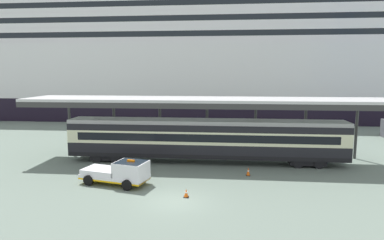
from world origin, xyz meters
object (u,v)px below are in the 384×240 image
service_truck (120,172)px  traffic_cone_mid (148,168)px  traffic_cone_near (248,171)px  cruise_ship (131,55)px  train_carriage (205,139)px  traffic_cone_far (186,193)px

service_truck → traffic_cone_mid: bearing=68.9°
service_truck → traffic_cone_near: (9.88, 3.25, -0.64)m
cruise_ship → train_carriage: cruise_ship is taller
cruise_ship → service_truck: 48.10m
traffic_cone_mid → service_truck: bearing=-111.1°
cruise_ship → service_truck: (11.74, -45.27, -11.22)m
traffic_cone_mid → traffic_cone_far: size_ratio=1.25×
cruise_ship → service_truck: bearing=-75.5°
traffic_cone_near → traffic_cone_mid: traffic_cone_mid is taller
train_carriage → traffic_cone_far: bearing=-94.5°
train_carriage → traffic_cone_far: (-0.74, -9.26, -2.02)m
traffic_cone_mid → traffic_cone_far: 6.86m
cruise_ship → traffic_cone_mid: cruise_ship is taller
cruise_ship → traffic_cone_mid: bearing=-72.7°
train_carriage → traffic_cone_near: 5.78m
cruise_ship → traffic_cone_far: 51.80m
traffic_cone_near → traffic_cone_mid: bearing=178.9°
traffic_cone_near → service_truck: bearing=-161.8°
traffic_cone_far → cruise_ship: bearing=109.8°
traffic_cone_near → traffic_cone_far: 7.09m
cruise_ship → traffic_cone_near: (21.63, -42.02, -11.85)m
service_truck → traffic_cone_near: bearing=18.2°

